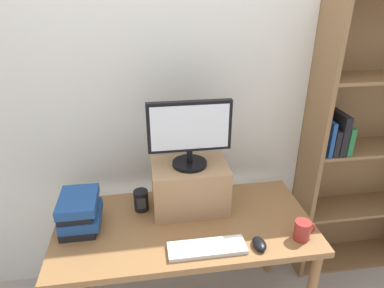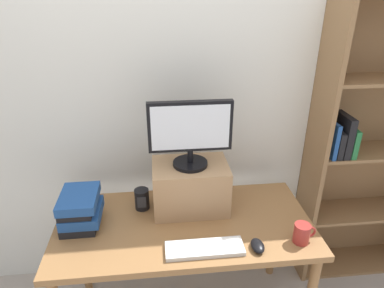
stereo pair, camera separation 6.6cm
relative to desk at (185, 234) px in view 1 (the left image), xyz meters
name	(u,v)px [view 1 (the left image)]	position (x,y,z in m)	size (l,w,h in m)	color
back_wall	(173,93)	(0.00, 0.49, 0.66)	(7.00, 0.08, 2.60)	silver
desk	(185,234)	(0.00, 0.00, 0.00)	(1.38, 0.66, 0.72)	olive
bookshelf_unit	(366,145)	(1.25, 0.34, 0.29)	(0.87, 0.28, 1.85)	olive
riser_box	(190,186)	(0.05, 0.14, 0.22)	(0.41, 0.28, 0.27)	#A87F56
computer_monitor	(190,132)	(0.05, 0.14, 0.55)	(0.44, 0.19, 0.36)	black
keyboard	(207,248)	(0.08, -0.22, 0.09)	(0.38, 0.12, 0.02)	silver
computer_mouse	(259,244)	(0.34, -0.24, 0.10)	(0.06, 0.10, 0.04)	black
book_stack	(79,212)	(-0.54, 0.05, 0.17)	(0.20, 0.25, 0.18)	black
coffee_mug	(303,230)	(0.57, -0.21, 0.13)	(0.11, 0.08, 0.10)	#9E2D28
desk_speaker	(141,200)	(-0.23, 0.16, 0.14)	(0.08, 0.09, 0.12)	black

